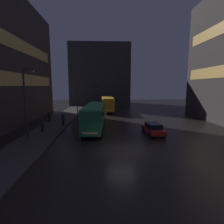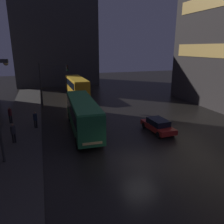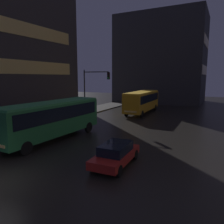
# 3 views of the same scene
# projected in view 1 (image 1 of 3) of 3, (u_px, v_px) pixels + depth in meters

# --- Properties ---
(ground_plane) EXTENTS (120.00, 120.00, 0.00)m
(ground_plane) POSITION_uv_depth(u_px,v_px,m) (122.00, 150.00, 16.00)
(ground_plane) COLOR black
(sidewalk_left) EXTENTS (4.00, 48.00, 0.15)m
(sidewalk_left) POSITION_uv_depth(u_px,v_px,m) (53.00, 126.00, 25.45)
(sidewalk_left) COLOR #3D3A38
(sidewalk_left) RESTS_ON ground
(building_far_backdrop) EXTENTS (18.07, 12.00, 18.30)m
(building_far_backdrop) POSITION_uv_depth(u_px,v_px,m) (100.00, 76.00, 56.08)
(building_far_backdrop) COLOR #2D2D33
(building_far_backdrop) RESTS_ON ground
(bus_near) EXTENTS (2.75, 10.47, 3.35)m
(bus_near) POSITION_uv_depth(u_px,v_px,m) (94.00, 115.00, 23.17)
(bus_near) COLOR #236B38
(bus_near) RESTS_ON ground
(bus_far) EXTENTS (2.77, 9.90, 3.29)m
(bus_far) POSITION_uv_depth(u_px,v_px,m) (107.00, 103.00, 40.08)
(bus_far) COLOR orange
(bus_far) RESTS_ON ground
(car_taxi) EXTENTS (1.99, 4.31, 1.37)m
(car_taxi) POSITION_uv_depth(u_px,v_px,m) (153.00, 128.00, 21.31)
(car_taxi) COLOR maroon
(car_taxi) RESTS_ON ground
(pedestrian_near) EXTENTS (0.52, 0.52, 1.78)m
(pedestrian_near) POSITION_uv_depth(u_px,v_px,m) (63.00, 118.00, 25.28)
(pedestrian_near) COLOR black
(pedestrian_near) RESTS_ON sidewalk_left
(pedestrian_mid) EXTENTS (0.44, 0.44, 1.85)m
(pedestrian_mid) POSITION_uv_depth(u_px,v_px,m) (49.00, 115.00, 27.62)
(pedestrian_mid) COLOR black
(pedestrian_mid) RESTS_ON sidewalk_left
(pedestrian_far) EXTENTS (0.60, 0.60, 1.81)m
(pedestrian_far) POSITION_uv_depth(u_px,v_px,m) (42.00, 123.00, 21.83)
(pedestrian_far) COLOR black
(pedestrian_far) RESTS_ON sidewalk_left
(traffic_light_main) EXTENTS (3.92, 0.35, 6.40)m
(traffic_light_main) POSITION_uv_depth(u_px,v_px,m) (84.00, 94.00, 33.07)
(traffic_light_main) COLOR #2D2D2D
(traffic_light_main) RESTS_ON ground
(street_lamp_sidewalk) EXTENTS (1.25, 0.36, 7.50)m
(street_lamp_sidewalk) POSITION_uv_depth(u_px,v_px,m) (27.00, 93.00, 17.87)
(street_lamp_sidewalk) COLOR #2D2D2D
(street_lamp_sidewalk) RESTS_ON sidewalk_left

